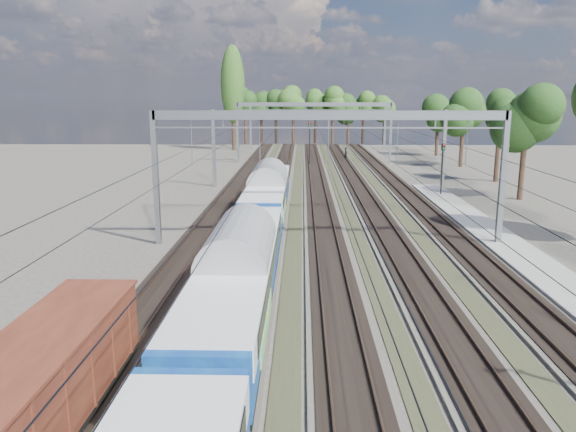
{
  "coord_description": "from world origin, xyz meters",
  "views": [
    {
      "loc": [
        -1.71,
        -6.94,
        9.92
      ],
      "look_at": [
        -2.55,
        26.27,
        2.8
      ],
      "focal_mm": 35.0,
      "sensor_mm": 36.0,
      "label": 1
    }
  ],
  "objects_px": {
    "freight_boxcar": "(22,407)",
    "signal_near": "(310,138)",
    "emu_train": "(238,265)",
    "worker": "(346,153)",
    "signal_far": "(442,163)"
  },
  "relations": [
    {
      "from": "freight_boxcar",
      "to": "worker",
      "type": "xyz_separation_m",
      "value": [
        14.25,
        76.45,
        -0.99
      ]
    },
    {
      "from": "emu_train",
      "to": "freight_boxcar",
      "type": "relative_size",
      "value": 5.15
    },
    {
      "from": "emu_train",
      "to": "worker",
      "type": "relative_size",
      "value": 33.06
    },
    {
      "from": "freight_boxcar",
      "to": "signal_far",
      "type": "bearing_deg",
      "value": 63.59
    },
    {
      "from": "freight_boxcar",
      "to": "signal_near",
      "type": "relative_size",
      "value": 1.98
    },
    {
      "from": "emu_train",
      "to": "worker",
      "type": "height_order",
      "value": "emu_train"
    },
    {
      "from": "signal_near",
      "to": "signal_far",
      "type": "distance_m",
      "value": 28.51
    },
    {
      "from": "signal_near",
      "to": "signal_far",
      "type": "height_order",
      "value": "signal_near"
    },
    {
      "from": "freight_boxcar",
      "to": "signal_near",
      "type": "height_order",
      "value": "signal_near"
    },
    {
      "from": "freight_boxcar",
      "to": "emu_train",
      "type": "bearing_deg",
      "value": 66.95
    },
    {
      "from": "signal_near",
      "to": "signal_far",
      "type": "bearing_deg",
      "value": -68.41
    },
    {
      "from": "emu_train",
      "to": "worker",
      "type": "bearing_deg",
      "value": 81.58
    },
    {
      "from": "freight_boxcar",
      "to": "signal_near",
      "type": "xyz_separation_m",
      "value": [
        8.35,
        68.13,
        2.03
      ]
    },
    {
      "from": "signal_far",
      "to": "signal_near",
      "type": "bearing_deg",
      "value": 95.49
    },
    {
      "from": "signal_far",
      "to": "worker",
      "type": "bearing_deg",
      "value": 80.32
    }
  ]
}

